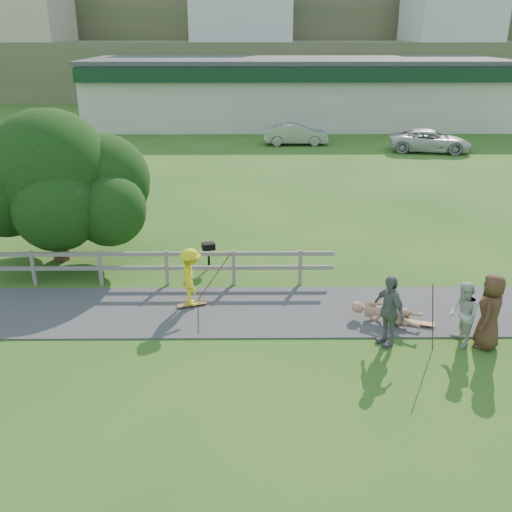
# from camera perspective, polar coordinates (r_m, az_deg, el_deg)

# --- Properties ---
(ground) EXTENTS (260.00, 260.00, 0.00)m
(ground) POSITION_cam_1_polar(r_m,az_deg,el_deg) (14.38, -2.59, -8.32)
(ground) COLOR #275518
(ground) RESTS_ON ground
(path) EXTENTS (34.00, 3.00, 0.04)m
(path) POSITION_cam_1_polar(r_m,az_deg,el_deg) (15.69, -2.40, -5.52)
(path) COLOR #3B3B3D
(path) RESTS_ON ground
(fence) EXTENTS (15.05, 0.10, 1.10)m
(fence) POSITION_cam_1_polar(r_m,az_deg,el_deg) (17.78, -17.29, -0.66)
(fence) COLOR #66625A
(fence) RESTS_ON ground
(strip_mall) EXTENTS (32.50, 10.75, 5.10)m
(strip_mall) POSITION_cam_1_polar(r_m,az_deg,el_deg) (47.73, 3.85, 16.11)
(strip_mall) COLOR #BAB4A3
(strip_mall) RESTS_ON ground
(skater_rider) EXTENTS (0.80, 1.15, 1.63)m
(skater_rider) POSITION_cam_1_polar(r_m,az_deg,el_deg) (15.68, -6.52, -2.44)
(skater_rider) COLOR yellow
(skater_rider) RESTS_ON ground
(skater_fallen) EXTENTS (1.23, 1.79, 0.66)m
(skater_fallen) POSITION_cam_1_polar(r_m,az_deg,el_deg) (15.28, 12.85, -5.57)
(skater_fallen) COLOR tan
(skater_fallen) RESTS_ON ground
(spectator_a) EXTENTS (0.67, 0.83, 1.64)m
(spectator_a) POSITION_cam_1_polar(r_m,az_deg,el_deg) (14.64, 20.02, -5.52)
(spectator_a) COLOR #B9B9B5
(spectator_a) RESTS_ON ground
(spectator_b) EXTENTS (0.84, 1.15, 1.82)m
(spectator_b) POSITION_cam_1_polar(r_m,az_deg,el_deg) (14.12, 13.13, -5.33)
(spectator_b) COLOR slate
(spectator_b) RESTS_ON ground
(spectator_c) EXTENTS (0.99, 1.10, 1.89)m
(spectator_c) POSITION_cam_1_polar(r_m,az_deg,el_deg) (14.73, 22.38, -5.15)
(spectator_c) COLOR #4D301E
(spectator_c) RESTS_ON ground
(car_silver) EXTENTS (4.25, 1.51, 1.40)m
(car_silver) POSITION_cam_1_polar(r_m,az_deg,el_deg) (38.99, 3.98, 12.06)
(car_silver) COLOR #9A9CA1
(car_silver) RESTS_ON ground
(car_white) EXTENTS (5.30, 3.12, 1.38)m
(car_white) POSITION_cam_1_polar(r_m,az_deg,el_deg) (38.14, 17.00, 10.97)
(car_white) COLOR silver
(car_white) RESTS_ON ground
(tree) EXTENTS (6.37, 6.37, 3.85)m
(tree) POSITION_cam_1_polar(r_m,az_deg,el_deg) (19.65, -19.48, 4.90)
(tree) COLOR black
(tree) RESTS_ON ground
(bbq) EXTENTS (0.47, 0.40, 0.87)m
(bbq) POSITION_cam_1_polar(r_m,az_deg,el_deg) (18.34, -4.75, 0.01)
(bbq) COLOR black
(bbq) RESTS_ON ground
(longboard_rider) EXTENTS (0.83, 0.45, 0.09)m
(longboard_rider) POSITION_cam_1_polar(r_m,az_deg,el_deg) (16.01, -6.40, -4.95)
(longboard_rider) COLOR brown
(longboard_rider) RESTS_ON ground
(longboard_fallen) EXTENTS (0.93, 0.49, 0.10)m
(longboard_fallen) POSITION_cam_1_polar(r_m,az_deg,el_deg) (15.52, 15.74, -6.58)
(longboard_fallen) COLOR brown
(longboard_fallen) RESTS_ON ground
(helmet) EXTENTS (0.28, 0.28, 0.28)m
(helmet) POSITION_cam_1_polar(r_m,az_deg,el_deg) (15.81, 14.65, -5.55)
(helmet) COLOR #AF2912
(helmet) RESTS_ON ground
(pole_rider) EXTENTS (0.03, 0.03, 1.76)m
(pole_rider) POSITION_cam_1_polar(r_m,az_deg,el_deg) (15.97, -4.24, -1.64)
(pole_rider) COLOR #523520
(pole_rider) RESTS_ON ground
(pole_spec_left) EXTENTS (0.03, 0.03, 1.75)m
(pole_spec_left) POSITION_cam_1_polar(r_m,az_deg,el_deg) (14.13, 17.25, -5.90)
(pole_spec_left) COLOR #523520
(pole_spec_left) RESTS_ON ground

